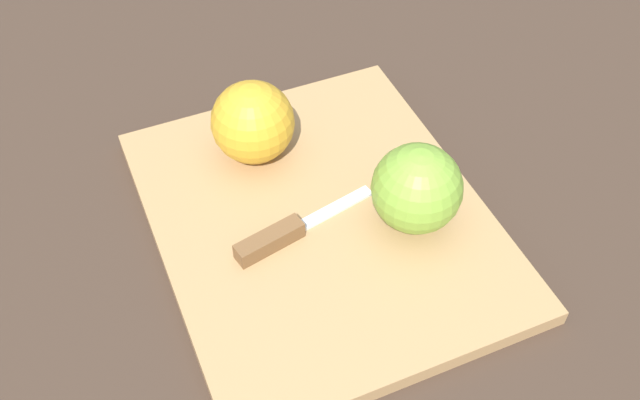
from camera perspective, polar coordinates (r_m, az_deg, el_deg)
The scene contains 5 objects.
ground_plane at distance 0.68m, azimuth 0.00°, elevation -2.02°, with size 4.00×4.00×0.00m, color #38281E.
cutting_board at distance 0.67m, azimuth 0.00°, elevation -1.59°, with size 0.36×0.30×0.02m.
apple_half_left at distance 0.70m, azimuth -5.13°, elevation 5.94°, with size 0.08×0.08×0.08m.
apple_half_right at distance 0.64m, azimuth 7.39°, elevation 0.85°, with size 0.08×0.08×0.08m.
knife at distance 0.64m, azimuth -3.13°, elevation -2.78°, with size 0.03×0.14×0.02m.
Camera 1 is at (0.39, -0.19, 0.52)m, focal length 42.00 mm.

